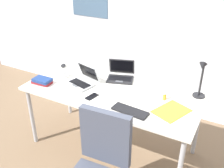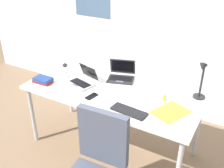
{
  "view_description": "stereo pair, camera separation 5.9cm",
  "coord_description": "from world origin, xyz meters",
  "px_view_note": "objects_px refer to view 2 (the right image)",
  "views": [
    {
      "loc": [
        1.1,
        -2.05,
        2.07
      ],
      "look_at": [
        0.0,
        0.0,
        0.82
      ],
      "focal_mm": 42.05,
      "sensor_mm": 36.0,
      "label": 1
    },
    {
      "loc": [
        1.15,
        -2.02,
        2.07
      ],
      "look_at": [
        0.0,
        0.0,
        0.82
      ],
      "focal_mm": 42.05,
      "sensor_mm": 36.0,
      "label": 2
    }
  ],
  "objects_px": {
    "laptop_by_keyboard": "(121,75)",
    "external_keyboard": "(129,111)",
    "coffee_mug": "(65,73)",
    "computer_mouse": "(65,65)",
    "desk_lamp": "(201,81)",
    "book_stack": "(43,80)",
    "laptop_front_right": "(83,80)",
    "cell_phone": "(92,96)",
    "paper_folder_by_keyboard": "(171,112)",
    "pill_bottle": "(164,97)"
  },
  "relations": [
    {
      "from": "laptop_by_keyboard",
      "to": "external_keyboard",
      "type": "bearing_deg",
      "value": -56.06
    },
    {
      "from": "coffee_mug",
      "to": "computer_mouse",
      "type": "bearing_deg",
      "value": 129.59
    },
    {
      "from": "computer_mouse",
      "to": "desk_lamp",
      "type": "bearing_deg",
      "value": -24.6
    },
    {
      "from": "laptop_by_keyboard",
      "to": "computer_mouse",
      "type": "height_order",
      "value": "laptop_by_keyboard"
    },
    {
      "from": "external_keyboard",
      "to": "book_stack",
      "type": "xyz_separation_m",
      "value": [
        -1.06,
        0.04,
        0.02
      ]
    },
    {
      "from": "laptop_by_keyboard",
      "to": "laptop_front_right",
      "type": "height_order",
      "value": "laptop_by_keyboard"
    },
    {
      "from": "cell_phone",
      "to": "coffee_mug",
      "type": "distance_m",
      "value": 0.55
    },
    {
      "from": "desk_lamp",
      "to": "computer_mouse",
      "type": "height_order",
      "value": "desk_lamp"
    },
    {
      "from": "paper_folder_by_keyboard",
      "to": "coffee_mug",
      "type": "relative_size",
      "value": 2.74
    },
    {
      "from": "external_keyboard",
      "to": "book_stack",
      "type": "relative_size",
      "value": 1.54
    },
    {
      "from": "desk_lamp",
      "to": "book_stack",
      "type": "bearing_deg",
      "value": -162.35
    },
    {
      "from": "external_keyboard",
      "to": "pill_bottle",
      "type": "distance_m",
      "value": 0.4
    },
    {
      "from": "external_keyboard",
      "to": "book_stack",
      "type": "height_order",
      "value": "book_stack"
    },
    {
      "from": "computer_mouse",
      "to": "coffee_mug",
      "type": "height_order",
      "value": "coffee_mug"
    },
    {
      "from": "external_keyboard",
      "to": "computer_mouse",
      "type": "distance_m",
      "value": 1.23
    },
    {
      "from": "book_stack",
      "to": "pill_bottle",
      "type": "bearing_deg",
      "value": 13.52
    },
    {
      "from": "computer_mouse",
      "to": "book_stack",
      "type": "xyz_separation_m",
      "value": [
        0.07,
        -0.46,
        0.01
      ]
    },
    {
      "from": "laptop_front_right",
      "to": "paper_folder_by_keyboard",
      "type": "xyz_separation_m",
      "value": [
        0.99,
        -0.06,
        -0.04
      ]
    },
    {
      "from": "external_keyboard",
      "to": "cell_phone",
      "type": "relative_size",
      "value": 2.43
    },
    {
      "from": "desk_lamp",
      "to": "laptop_front_right",
      "type": "relative_size",
      "value": 1.18
    },
    {
      "from": "laptop_by_keyboard",
      "to": "computer_mouse",
      "type": "xyz_separation_m",
      "value": [
        -0.76,
        -0.04,
        -0.03
      ]
    },
    {
      "from": "laptop_by_keyboard",
      "to": "pill_bottle",
      "type": "relative_size",
      "value": 4.39
    },
    {
      "from": "pill_bottle",
      "to": "paper_folder_by_keyboard",
      "type": "bearing_deg",
      "value": -53.6
    },
    {
      "from": "pill_bottle",
      "to": "laptop_front_right",
      "type": "bearing_deg",
      "value": -173.18
    },
    {
      "from": "desk_lamp",
      "to": "paper_folder_by_keyboard",
      "type": "xyz_separation_m",
      "value": [
        -0.16,
        -0.35,
        -0.19
      ]
    },
    {
      "from": "laptop_by_keyboard",
      "to": "cell_phone",
      "type": "xyz_separation_m",
      "value": [
        -0.07,
        -0.49,
        -0.04
      ]
    },
    {
      "from": "coffee_mug",
      "to": "cell_phone",
      "type": "bearing_deg",
      "value": -23.21
    },
    {
      "from": "cell_phone",
      "to": "book_stack",
      "type": "height_order",
      "value": "book_stack"
    },
    {
      "from": "paper_folder_by_keyboard",
      "to": "pill_bottle",
      "type": "bearing_deg",
      "value": 126.4
    },
    {
      "from": "cell_phone",
      "to": "book_stack",
      "type": "distance_m",
      "value": 0.62
    },
    {
      "from": "book_stack",
      "to": "external_keyboard",
      "type": "bearing_deg",
      "value": -2.37
    },
    {
      "from": "laptop_by_keyboard",
      "to": "paper_folder_by_keyboard",
      "type": "relative_size",
      "value": 1.12
    },
    {
      "from": "laptop_by_keyboard",
      "to": "coffee_mug",
      "type": "relative_size",
      "value": 3.07
    },
    {
      "from": "laptop_front_right",
      "to": "external_keyboard",
      "type": "xyz_separation_m",
      "value": [
        0.67,
        -0.24,
        -0.03
      ]
    },
    {
      "from": "desk_lamp",
      "to": "pill_bottle",
      "type": "distance_m",
      "value": 0.37
    },
    {
      "from": "laptop_by_keyboard",
      "to": "pill_bottle",
      "type": "distance_m",
      "value": 0.6
    },
    {
      "from": "pill_bottle",
      "to": "book_stack",
      "type": "distance_m",
      "value": 1.29
    },
    {
      "from": "desk_lamp",
      "to": "computer_mouse",
      "type": "xyz_separation_m",
      "value": [
        -1.61,
        -0.03,
        -0.18
      ]
    },
    {
      "from": "book_stack",
      "to": "coffee_mug",
      "type": "distance_m",
      "value": 0.26
    },
    {
      "from": "computer_mouse",
      "to": "book_stack",
      "type": "distance_m",
      "value": 0.46
    },
    {
      "from": "cell_phone",
      "to": "pill_bottle",
      "type": "xyz_separation_m",
      "value": [
        0.64,
        0.29,
        0.04
      ]
    },
    {
      "from": "external_keyboard",
      "to": "computer_mouse",
      "type": "height_order",
      "value": "computer_mouse"
    },
    {
      "from": "cell_phone",
      "to": "pill_bottle",
      "type": "height_order",
      "value": "pill_bottle"
    },
    {
      "from": "desk_lamp",
      "to": "pill_bottle",
      "type": "bearing_deg",
      "value": -146.13
    },
    {
      "from": "computer_mouse",
      "to": "book_stack",
      "type": "bearing_deg",
      "value": -106.88
    },
    {
      "from": "cell_phone",
      "to": "book_stack",
      "type": "bearing_deg",
      "value": -168.27
    },
    {
      "from": "book_stack",
      "to": "desk_lamp",
      "type": "bearing_deg",
      "value": 17.65
    },
    {
      "from": "computer_mouse",
      "to": "pill_bottle",
      "type": "relative_size",
      "value": 1.22
    },
    {
      "from": "laptop_by_keyboard",
      "to": "computer_mouse",
      "type": "bearing_deg",
      "value": -176.78
    },
    {
      "from": "computer_mouse",
      "to": "paper_folder_by_keyboard",
      "type": "relative_size",
      "value": 0.31
    }
  ]
}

